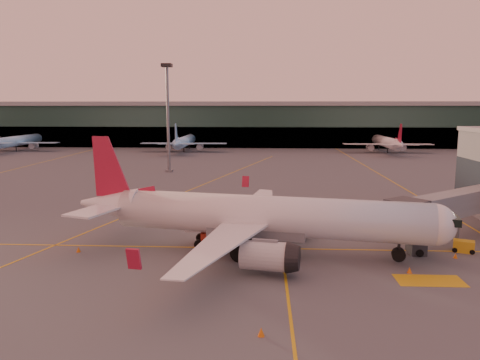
{
  "coord_description": "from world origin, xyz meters",
  "views": [
    {
      "loc": [
        2.93,
        -45.19,
        15.54
      ],
      "look_at": [
        -0.54,
        22.07,
        5.0
      ],
      "focal_mm": 35.0,
      "sensor_mm": 36.0,
      "label": 1
    }
  ],
  "objects": [
    {
      "name": "terminal",
      "position": [
        0.0,
        141.79,
        8.76
      ],
      "size": [
        400.0,
        20.0,
        17.6
      ],
      "color": "#19382D",
      "rests_on": "ground"
    },
    {
      "name": "ground",
      "position": [
        0.0,
        0.0,
        0.0
      ],
      "size": [
        600.0,
        600.0,
        0.0
      ],
      "primitive_type": "plane",
      "color": "#4C4F54",
      "rests_on": "ground"
    },
    {
      "name": "cone_wing_left",
      "position": [
        2.58,
        21.35,
        0.24
      ],
      "size": [
        0.39,
        0.39,
        0.49
      ],
      "color": "orange",
      "rests_on": "ground"
    },
    {
      "name": "distant_aircraft_row",
      "position": [
        10.83,
        118.0,
        0.0
      ],
      "size": [
        350.0,
        34.0,
        13.0
      ],
      "color": "#97D2FD",
      "rests_on": "ground"
    },
    {
      "name": "mast_west_near",
      "position": [
        -20.0,
        66.0,
        14.86
      ],
      "size": [
        2.4,
        2.4,
        25.6
      ],
      "color": "slate",
      "rests_on": "ground"
    },
    {
      "name": "cone_tail",
      "position": [
        -17.07,
        2.65,
        0.28
      ],
      "size": [
        0.46,
        0.46,
        0.58
      ],
      "color": "orange",
      "rests_on": "ground"
    },
    {
      "name": "catering_truck",
      "position": [
        -2.58,
        5.99,
        2.84
      ],
      "size": [
        6.61,
        3.26,
        5.0
      ],
      "rotation": [
        0.0,
        0.0,
        0.07
      ],
      "color": "red",
      "rests_on": "ground"
    },
    {
      "name": "gpu_cart",
      "position": [
        24.6,
        4.79,
        0.62
      ],
      "size": [
        2.51,
        2.03,
        1.27
      ],
      "rotation": [
        0.0,
        0.0,
        -0.39
      ],
      "color": "gold",
      "rests_on": "ground"
    },
    {
      "name": "main_airplane",
      "position": [
        2.1,
        3.24,
        3.99
      ],
      "size": [
        40.49,
        36.75,
        12.28
      ],
      "rotation": [
        0.0,
        0.0,
        -0.18
      ],
      "color": "white",
      "rests_on": "ground"
    },
    {
      "name": "taxi_markings",
      "position": [
        -7.32,
        44.49,
        0.01
      ],
      "size": [
        100.12,
        173.0,
        0.01
      ],
      "color": "gold",
      "rests_on": "ground"
    },
    {
      "name": "jet_bridge",
      "position": [
        26.78,
        10.2,
        4.19
      ],
      "size": [
        20.78,
        17.44,
        6.01
      ],
      "color": "slate",
      "rests_on": "ground"
    },
    {
      "name": "cone_fwd",
      "position": [
        16.78,
        -2.09,
        0.28
      ],
      "size": [
        0.46,
        0.46,
        0.59
      ],
      "color": "orange",
      "rests_on": "ground"
    },
    {
      "name": "cone_wing_right",
      "position": [
        2.83,
        -15.14,
        0.3
      ],
      "size": [
        0.49,
        0.49,
        0.62
      ],
      "color": "orange",
      "rests_on": "ground"
    },
    {
      "name": "cone_nose",
      "position": [
        22.9,
        2.65,
        0.27
      ],
      "size": [
        0.43,
        0.43,
        0.55
      ],
      "color": "orange",
      "rests_on": "ground"
    }
  ]
}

